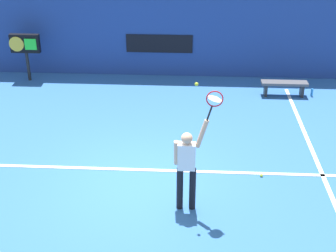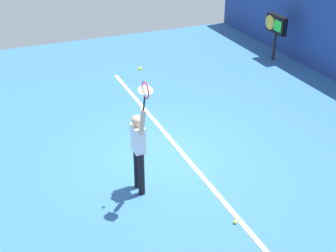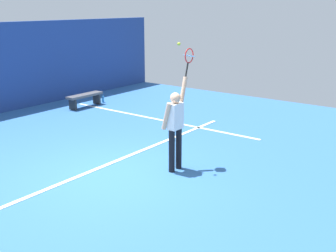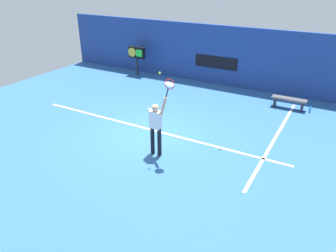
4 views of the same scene
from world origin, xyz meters
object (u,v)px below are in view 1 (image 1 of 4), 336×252
object	(u,v)px
scoreboard_clock	(25,45)
water_bottle	(312,92)
tennis_ball	(197,84)
tennis_racket	(214,101)
spare_ball	(261,175)
tennis_player	(187,164)
court_bench	(284,85)

from	to	relation	value
scoreboard_clock	water_bottle	xyz separation A→B (m)	(9.07, -0.84, -1.07)
tennis_ball	tennis_racket	bearing A→B (deg)	-5.07
tennis_racket	spare_ball	distance (m)	2.90
spare_ball	tennis_ball	bearing A→B (deg)	-141.00
scoreboard_clock	water_bottle	bearing A→B (deg)	-5.28
scoreboard_clock	spare_ball	size ratio (longest dim) A/B	22.88
water_bottle	spare_ball	distance (m)	5.13
tennis_player	court_bench	size ratio (longest dim) A/B	1.41
scoreboard_clock	tennis_player	bearing A→B (deg)	-51.69
tennis_player	tennis_racket	size ratio (longest dim) A/B	3.16
tennis_racket	tennis_ball	xyz separation A→B (m)	(-0.32, 0.03, 0.30)
scoreboard_clock	court_bench	xyz separation A→B (m)	(8.21, -0.84, -0.86)
tennis_racket	water_bottle	distance (m)	7.14
court_bench	spare_ball	size ratio (longest dim) A/B	20.59
tennis_racket	water_bottle	size ratio (longest dim) A/B	2.61
water_bottle	spare_ball	xyz separation A→B (m)	(-2.06, -4.70, -0.09)
court_bench	spare_ball	distance (m)	4.86
tennis_ball	court_bench	xyz separation A→B (m)	(2.71, 5.92, -2.32)
tennis_ball	scoreboard_clock	xyz separation A→B (m)	(-5.50, 6.76, -1.46)
tennis_player	scoreboard_clock	world-z (taller)	tennis_player
tennis_ball	spare_ball	size ratio (longest dim) A/B	1.00
tennis_player	court_bench	world-z (taller)	tennis_player
water_bottle	spare_ball	world-z (taller)	water_bottle
tennis_racket	water_bottle	world-z (taller)	tennis_racket
court_bench	scoreboard_clock	bearing A→B (deg)	174.17
tennis_player	court_bench	bearing A→B (deg)	64.38
tennis_player	tennis_ball	xyz separation A→B (m)	(0.15, 0.02, 1.65)
tennis_ball	spare_ball	distance (m)	3.26
tennis_ball	water_bottle	distance (m)	7.36
tennis_ball	water_bottle	bearing A→B (deg)	58.92
tennis_racket	tennis_ball	bearing A→B (deg)	174.93
court_bench	tennis_racket	bearing A→B (deg)	-111.83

